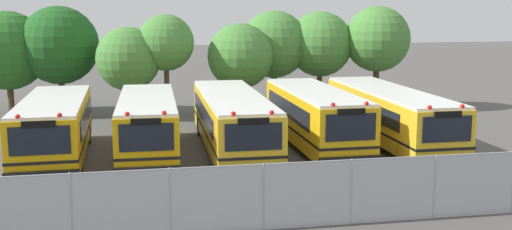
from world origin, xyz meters
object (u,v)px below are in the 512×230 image
(school_bus_4, at_px, (389,114))
(tree_3, at_px, (167,44))
(school_bus_2, at_px, (233,120))
(tree_6, at_px, (319,43))
(school_bus_1, at_px, (148,124))
(tree_1, at_px, (62,44))
(tree_5, at_px, (274,45))
(tree_2, at_px, (130,58))
(school_bus_0, at_px, (55,126))
(tree_4, at_px, (241,57))
(traffic_cone, at_px, (395,201))
(school_bus_3, at_px, (315,116))
(tree_0, at_px, (6,51))
(tree_7, at_px, (376,39))

(school_bus_4, bearing_deg, tree_3, -42.65)
(school_bus_2, relative_size, tree_6, 1.81)
(school_bus_4, bearing_deg, school_bus_1, 2.03)
(tree_1, relative_size, tree_5, 1.05)
(tree_2, xyz_separation_m, tree_6, (11.65, 1.52, 0.64))
(school_bus_0, xyz_separation_m, tree_4, (9.53, 9.67, 2.02))
(tree_6, bearing_deg, tree_1, 176.92)
(traffic_cone, bearing_deg, tree_5, 88.29)
(tree_5, relative_size, tree_6, 1.01)
(school_bus_3, xyz_separation_m, tree_1, (-12.23, 11.62, 2.72))
(school_bus_2, height_order, tree_2, tree_2)
(school_bus_1, bearing_deg, school_bus_3, -177.14)
(school_bus_3, xyz_separation_m, tree_6, (3.38, 10.78, 2.66))
(school_bus_2, bearing_deg, tree_0, -44.58)
(tree_1, xyz_separation_m, traffic_cone, (12.23, -20.54, -3.90))
(tree_4, height_order, tree_5, tree_5)
(school_bus_1, xyz_separation_m, tree_1, (-4.73, 11.83, 2.77))
(school_bus_4, relative_size, tree_1, 1.75)
(tree_3, height_order, traffic_cone, tree_3)
(school_bus_4, distance_m, tree_3, 13.72)
(tree_6, bearing_deg, tree_5, 169.33)
(tree_4, height_order, tree_7, tree_7)
(tree_0, xyz_separation_m, tree_5, (16.05, -0.53, 0.20))
(school_bus_4, height_order, traffic_cone, school_bus_4)
(school_bus_0, distance_m, school_bus_3, 11.32)
(school_bus_1, distance_m, tree_7, 17.66)
(tree_5, height_order, tree_6, tree_5)
(tree_5, bearing_deg, school_bus_3, -93.09)
(tree_2, xyz_separation_m, traffic_cone, (8.28, -18.18, -3.20))
(school_bus_2, distance_m, tree_5, 12.38)
(school_bus_2, height_order, tree_4, tree_4)
(school_bus_3, height_order, tree_7, tree_7)
(school_bus_4, bearing_deg, school_bus_3, 2.34)
(school_bus_0, distance_m, school_bus_2, 7.54)
(tree_0, bearing_deg, tree_6, -3.20)
(school_bus_1, distance_m, tree_1, 13.03)
(school_bus_1, relative_size, school_bus_4, 0.83)
(tree_4, distance_m, tree_7, 8.61)
(tree_0, height_order, tree_1, tree_1)
(tree_4, bearing_deg, tree_2, -177.52)
(tree_2, bearing_deg, tree_7, 1.95)
(school_bus_3, relative_size, tree_6, 1.57)
(school_bus_1, distance_m, school_bus_3, 7.50)
(tree_7, xyz_separation_m, traffic_cone, (-6.76, -18.69, -4.09))
(school_bus_0, relative_size, tree_4, 1.71)
(tree_0, height_order, tree_3, tree_0)
(school_bus_3, xyz_separation_m, tree_3, (-6.18, 9.27, 2.82))
(school_bus_3, bearing_deg, traffic_cone, 89.64)
(tree_3, bearing_deg, school_bus_3, -56.28)
(school_bus_4, distance_m, tree_2, 15.14)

